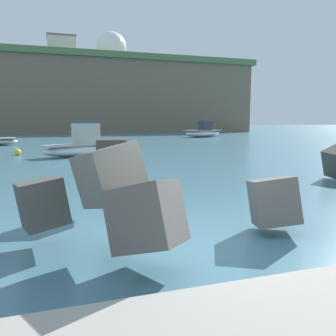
# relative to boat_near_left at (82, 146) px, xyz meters

# --- Properties ---
(ground_plane) EXTENTS (400.00, 400.00, 0.00)m
(ground_plane) POSITION_rel_boat_near_left_xyz_m (0.67, -17.74, -0.68)
(ground_plane) COLOR #42707F
(breakwater_jetty) EXTENTS (29.28, 7.66, 2.89)m
(breakwater_jetty) POSITION_rel_boat_near_left_xyz_m (0.63, -15.72, 0.57)
(breakwater_jetty) COLOR #605B56
(breakwater_jetty) RESTS_ON ground
(boat_near_left) EXTENTS (5.55, 3.92, 2.26)m
(boat_near_left) POSITION_rel_boat_near_left_xyz_m (0.00, 0.00, 0.00)
(boat_near_left) COLOR white
(boat_near_left) RESTS_ON ground
(boat_mid_left) EXTENTS (6.55, 3.89, 2.37)m
(boat_mid_left) POSITION_rel_boat_near_left_xyz_m (18.82, 23.02, 0.07)
(boat_mid_left) COLOR white
(boat_mid_left) RESTS_ON ground
(mooring_buoy_inner) EXTENTS (0.44, 0.44, 0.44)m
(mooring_buoy_inner) POSITION_rel_boat_near_left_xyz_m (-4.15, 1.59, -0.46)
(mooring_buoy_inner) COLOR yellow
(mooring_buoy_inner) RESTS_ON ground
(mooring_buoy_middle) EXTENTS (0.44, 0.44, 0.44)m
(mooring_buoy_middle) POSITION_rel_boat_near_left_xyz_m (0.64, 7.36, -0.46)
(mooring_buoy_middle) COLOR silver
(mooring_buoy_middle) RESTS_ON ground
(headland_bluff) EXTENTS (93.53, 45.29, 15.59)m
(headland_bluff) POSITION_rel_boat_near_left_xyz_m (-6.78, 65.90, 7.14)
(headland_bluff) COLOR #756651
(headland_bluff) RESTS_ON ground
(radar_dome) EXTENTS (8.30, 8.30, 11.00)m
(radar_dome) POSITION_rel_boat_near_left_xyz_m (13.15, 73.37, 21.20)
(radar_dome) COLOR silver
(radar_dome) RESTS_ON headland_bluff
(station_building_central) EXTENTS (6.50, 4.87, 6.34)m
(station_building_central) POSITION_rel_boat_near_left_xyz_m (0.01, 62.33, 18.10)
(station_building_central) COLOR beige
(station_building_central) RESTS_ON headland_bluff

